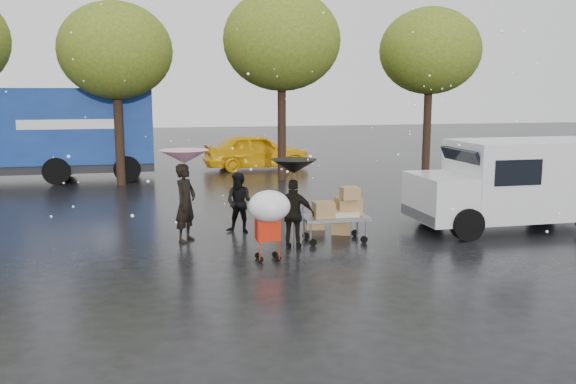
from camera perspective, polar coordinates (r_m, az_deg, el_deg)
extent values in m
plane|color=black|center=(13.44, -1.89, -5.23)|extent=(90.00, 90.00, 0.00)
imported|color=black|center=(14.01, -9.56, -1.01)|extent=(0.72, 0.78, 1.78)
imported|color=black|center=(14.75, -4.53, -1.01)|extent=(0.89, 0.82, 1.47)
imported|color=black|center=(13.18, 0.55, -2.10)|extent=(0.97, 0.67, 1.53)
cylinder|color=#4C4C4C|center=(13.99, -9.57, -0.69)|extent=(0.02, 0.02, 1.95)
cone|color=#D9598F|center=(13.86, -9.68, 3.28)|extent=(1.11, 1.11, 0.30)
sphere|color=#4C4C4C|center=(13.85, -9.68, 3.40)|extent=(0.06, 0.06, 0.06)
cylinder|color=#4C4C4C|center=(13.15, 0.55, -1.51)|extent=(0.02, 0.02, 1.81)
cone|color=black|center=(13.01, 0.56, 2.41)|extent=(0.99, 0.99, 0.30)
sphere|color=#4C4C4C|center=(13.01, 0.56, 2.54)|extent=(0.06, 0.06, 0.06)
cube|color=slate|center=(13.94, 4.40, -2.40)|extent=(1.50, 0.80, 0.08)
cylinder|color=slate|center=(13.69, 1.42, -1.52)|extent=(0.04, 0.04, 0.60)
cube|color=olive|center=(14.09, 5.66, -1.29)|extent=(0.55, 0.45, 0.40)
cube|color=olive|center=(13.71, 3.34, -1.66)|extent=(0.45, 0.40, 0.35)
cube|color=olive|center=(13.78, 5.81, -0.10)|extent=(0.40, 0.35, 0.28)
cube|color=#C4B188|center=(13.93, 4.61, -1.98)|extent=(0.90, 0.55, 0.12)
cylinder|color=black|center=(13.58, 2.35, -4.73)|extent=(0.16, 0.05, 0.16)
cylinder|color=black|center=(14.18, 1.67, -4.11)|extent=(0.16, 0.05, 0.16)
cylinder|color=black|center=(13.93, 7.13, -4.43)|extent=(0.16, 0.05, 0.16)
cylinder|color=black|center=(14.52, 6.27, -3.84)|extent=(0.16, 0.05, 0.16)
cube|color=red|center=(12.35, -1.92, -3.45)|extent=(0.47, 0.41, 0.45)
cylinder|color=red|center=(12.08, -1.76, -1.94)|extent=(0.42, 0.02, 0.02)
cylinder|color=#4C4C4C|center=(12.10, -1.76, -2.27)|extent=(0.02, 0.02, 0.60)
ellipsoid|color=white|center=(12.06, -1.76, -1.34)|extent=(0.84, 0.84, 0.63)
cylinder|color=black|center=(12.31, -2.59, -6.33)|extent=(0.12, 0.04, 0.12)
cylinder|color=black|center=(12.61, -2.85, -5.95)|extent=(0.12, 0.04, 0.12)
cylinder|color=black|center=(12.37, -0.94, -6.24)|extent=(0.12, 0.04, 0.12)
cylinder|color=black|center=(12.68, -1.24, -5.86)|extent=(0.12, 0.04, 0.12)
cube|color=silver|center=(16.36, 21.68, 1.22)|extent=(3.80, 2.00, 1.90)
cube|color=silver|center=(15.20, 14.11, -0.51)|extent=(1.20, 1.95, 1.10)
cube|color=black|center=(15.33, 16.07, 2.70)|extent=(0.37, 1.70, 0.67)
cube|color=slate|center=(15.03, 12.17, -2.10)|extent=(0.12, 1.90, 0.25)
cylinder|color=black|center=(14.56, 16.42, -2.93)|extent=(0.76, 0.28, 0.76)
cylinder|color=black|center=(16.20, 13.15, -1.55)|extent=(0.76, 0.28, 0.76)
cylinder|color=black|center=(17.89, 22.70, -1.02)|extent=(0.76, 0.28, 0.76)
cube|color=navy|center=(24.75, -19.54, 5.91)|extent=(6.00, 2.50, 2.80)
cube|color=black|center=(25.02, -21.62, 2.25)|extent=(8.00, 2.30, 0.35)
cube|color=silver|center=(23.50, -19.90, 5.97)|extent=(3.50, 0.03, 0.35)
cylinder|color=black|center=(23.60, -14.81, 2.09)|extent=(1.00, 0.30, 1.00)
cylinder|color=black|center=(25.88, -14.66, 2.72)|extent=(1.00, 0.30, 1.00)
cube|color=olive|center=(14.72, 5.03, -3.14)|extent=(0.55, 0.50, 0.41)
cube|color=olive|center=(15.22, 2.57, -2.79)|extent=(0.52, 0.44, 0.36)
imported|color=yellow|center=(26.67, -2.96, 3.81)|extent=(4.69, 2.13, 1.56)
cylinder|color=black|center=(22.82, -15.56, 6.20)|extent=(0.32, 0.32, 4.48)
ellipsoid|color=#385C1A|center=(22.83, -15.85, 12.62)|extent=(4.00, 4.00, 3.40)
cylinder|color=black|center=(23.32, -0.59, 7.13)|extent=(0.32, 0.32, 4.90)
ellipsoid|color=#385C1A|center=(23.37, -0.60, 14.00)|extent=(4.40, 4.40, 3.74)
cylinder|color=black|center=(25.30, 12.91, 6.76)|extent=(0.32, 0.32, 4.62)
ellipsoid|color=#385C1A|center=(25.32, 13.13, 12.73)|extent=(4.00, 4.00, 3.40)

